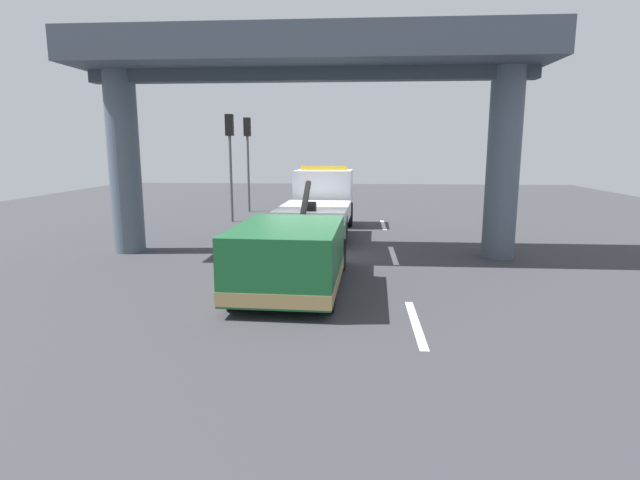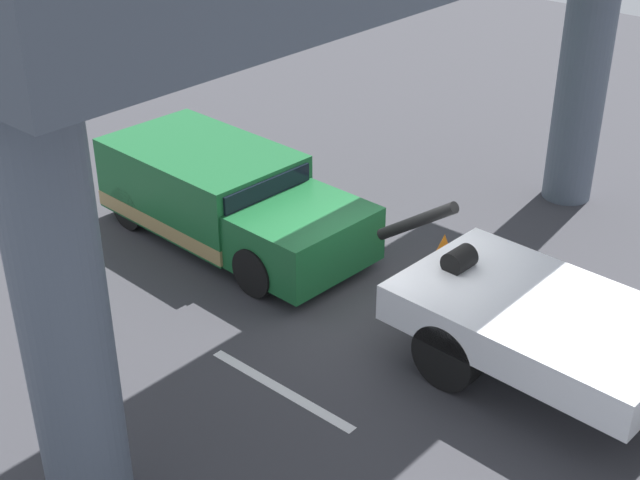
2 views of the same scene
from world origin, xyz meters
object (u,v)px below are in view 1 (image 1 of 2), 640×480
traffic_light_near (230,144)px  traffic_cone_orange (248,247)px  traffic_light_far (248,144)px  tow_truck_white (320,200)px  towed_van_green (293,256)px

traffic_light_near → traffic_cone_orange: traffic_light_near is taller
traffic_light_far → traffic_light_near: bearing=-180.0°
traffic_light_near → traffic_light_far: bearing=0.0°
traffic_light_near → traffic_light_far: (3.50, 0.00, 0.04)m
traffic_light_far → traffic_cone_orange: size_ratio=8.32×
tow_truck_white → traffic_cone_orange: (-4.69, 1.85, -0.94)m
traffic_light_near → traffic_light_far: traffic_light_far is taller
traffic_light_far → traffic_cone_orange: traffic_light_far is taller
towed_van_green → traffic_cone_orange: size_ratio=9.40×
towed_van_green → traffic_light_far: (13.87, 4.01, 2.60)m
traffic_cone_orange → traffic_light_far: bearing=12.0°
tow_truck_white → traffic_light_far: bearing=35.6°
towed_van_green → traffic_cone_orange: (3.53, 1.82, -0.52)m
traffic_cone_orange → traffic_light_near: bearing=17.8°
traffic_light_near → traffic_cone_orange: (-6.84, -2.19, -3.08)m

